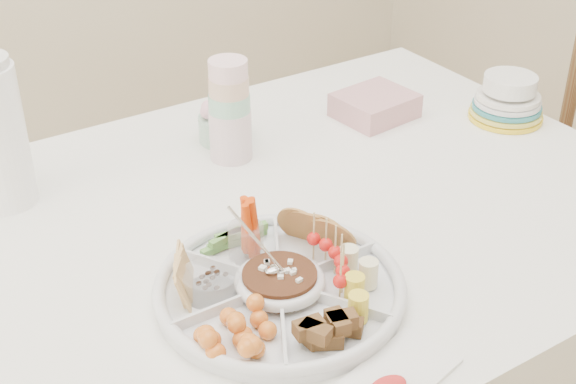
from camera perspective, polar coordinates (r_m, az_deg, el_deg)
dining_table at (r=1.66m, az=-2.02°, el=-13.06°), size 1.52×1.02×0.76m
party_tray at (r=1.23m, az=-0.59°, el=-6.63°), size 0.38×0.38×0.04m
bean_dip at (r=1.23m, az=-0.59°, el=-6.35°), size 0.11×0.11×0.04m
tortillas at (r=1.31m, az=2.01°, el=-2.77°), size 0.10×0.10×0.06m
carrot_cucumber at (r=1.30m, az=-3.71°, el=-2.22°), size 0.11×0.11×0.10m
pita_raisins at (r=1.22m, az=-6.74°, el=-6.00°), size 0.12×0.12×0.07m
cherries at (r=1.13m, az=-3.66°, el=-9.68°), size 0.12×0.12×0.05m
granola_chunks at (r=1.14m, az=2.99°, el=-9.45°), size 0.11×0.11×0.05m
banana_tomato at (r=1.22m, az=5.54°, el=-5.04°), size 0.10×0.10×0.08m
cup_stack at (r=1.57m, az=-4.19°, el=6.23°), size 0.10×0.10×0.23m
flower_bowl at (r=1.67m, az=-4.52°, el=4.97°), size 0.14×0.14×0.08m
napkin_stack at (r=1.78m, az=6.19°, el=6.14°), size 0.17×0.15×0.05m
plate_stack at (r=1.82m, az=15.39°, el=6.53°), size 0.21×0.21×0.10m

